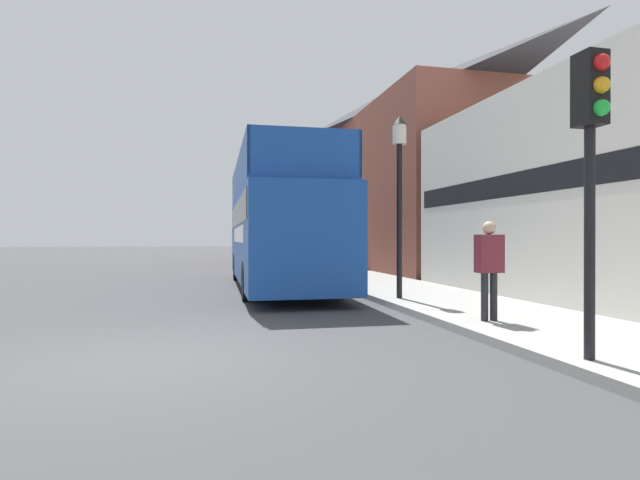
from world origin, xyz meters
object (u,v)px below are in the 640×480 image
tour_bus (278,230)px  lamp_post_second (316,197)px  pedestrian_nearest (489,261)px  traffic_signal (591,134)px  lamp_post_nearest (399,171)px  parked_car_ahead_of_bus (269,256)px

tour_bus → lamp_post_second: bearing=66.8°
tour_bus → pedestrian_nearest: size_ratio=6.23×
traffic_signal → lamp_post_second: size_ratio=0.77×
traffic_signal → lamp_post_second: lamp_post_second is taller
traffic_signal → lamp_post_second: bearing=88.9°
pedestrian_nearest → traffic_signal: bearing=-97.8°
lamp_post_nearest → lamp_post_second: 9.85m
parked_car_ahead_of_bus → lamp_post_nearest: 12.10m
pedestrian_nearest → lamp_post_second: bearing=90.3°
tour_bus → lamp_post_nearest: lamp_post_nearest is taller
parked_car_ahead_of_bus → lamp_post_second: 3.68m
tour_bus → pedestrian_nearest: 8.31m
parked_car_ahead_of_bus → lamp_post_nearest: (1.59, -11.75, 2.40)m
tour_bus → lamp_post_nearest: 5.21m
traffic_signal → pedestrian_nearest: bearing=82.2°
parked_car_ahead_of_bus → traffic_signal: (1.47, -17.85, 2.02)m
tour_bus → traffic_signal: tour_bus is taller
pedestrian_nearest → parked_car_ahead_of_bus: bearing=97.0°
pedestrian_nearest → traffic_signal: traffic_signal is taller
tour_bus → parked_car_ahead_of_bus: (0.64, 7.23, -1.08)m
tour_bus → lamp_post_second: size_ratio=2.29×
parked_car_ahead_of_bus → lamp_post_second: lamp_post_second is taller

